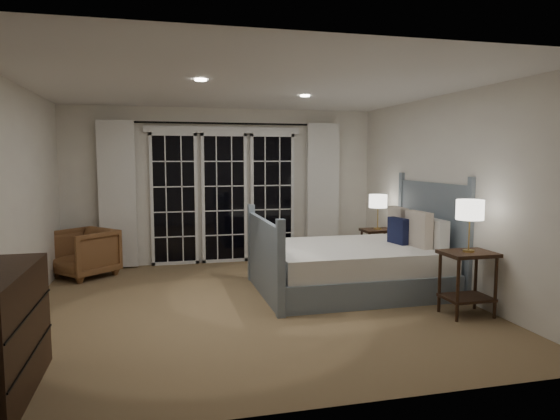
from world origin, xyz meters
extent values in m
plane|color=#8F704D|center=(0.00, 0.00, 0.00)|extent=(5.00, 5.00, 0.00)
plane|color=silver|center=(0.00, 0.00, 2.50)|extent=(5.00, 5.00, 0.00)
cube|color=white|center=(-2.50, 0.00, 1.25)|extent=(0.02, 5.00, 2.50)
cube|color=white|center=(2.50, 0.00, 1.25)|extent=(0.02, 5.00, 2.50)
cube|color=white|center=(0.00, 2.50, 1.25)|extent=(5.00, 0.02, 2.50)
cube|color=white|center=(0.00, -2.50, 1.25)|extent=(5.00, 0.02, 2.50)
cube|color=black|center=(-0.80, 2.47, 1.05)|extent=(0.66, 0.02, 2.02)
cube|color=black|center=(0.00, 2.47, 1.05)|extent=(0.66, 0.02, 2.02)
cube|color=black|center=(0.80, 2.47, 1.05)|extent=(0.66, 0.02, 2.02)
cube|color=white|center=(0.00, 2.46, 2.15)|extent=(2.50, 0.04, 0.10)
cylinder|color=black|center=(0.00, 2.40, 2.25)|extent=(3.50, 0.03, 0.03)
cube|color=white|center=(-1.65, 2.38, 1.15)|extent=(0.55, 0.10, 2.25)
cube|color=white|center=(1.65, 2.38, 1.15)|extent=(0.55, 0.10, 2.25)
cylinder|color=white|center=(0.80, 0.60, 2.49)|extent=(0.12, 0.12, 0.01)
cylinder|color=white|center=(-0.60, -0.40, 2.49)|extent=(0.12, 0.12, 0.01)
cube|color=slate|center=(1.35, 0.32, 0.16)|extent=(2.18, 1.70, 0.32)
cube|color=white|center=(1.35, 0.32, 0.45)|extent=(2.12, 1.64, 0.27)
cube|color=slate|center=(2.50, 0.32, 0.69)|extent=(0.06, 1.70, 1.38)
cube|color=slate|center=(0.20, 0.32, 0.48)|extent=(0.06, 1.70, 0.96)
cube|color=white|center=(2.30, 0.00, 0.76)|extent=(0.14, 0.60, 0.36)
cube|color=white|center=(2.30, 0.64, 0.76)|extent=(0.14, 0.60, 0.36)
cube|color=beige|center=(2.14, 0.04, 0.81)|extent=(0.16, 0.46, 0.45)
cube|color=beige|center=(2.14, 0.60, 0.81)|extent=(0.16, 0.46, 0.45)
cube|color=#121632|center=(2.00, 0.32, 0.75)|extent=(0.15, 0.35, 0.34)
cube|color=#331E11|center=(2.18, -0.94, 0.68)|extent=(0.54, 0.43, 0.04)
cube|color=#331E11|center=(2.18, -0.94, 0.19)|extent=(0.50, 0.39, 0.03)
cylinder|color=#331E11|center=(1.96, -1.11, 0.33)|extent=(0.04, 0.04, 0.67)
cylinder|color=#331E11|center=(2.41, -1.11, 0.33)|extent=(0.04, 0.04, 0.67)
cylinder|color=#331E11|center=(1.96, -0.77, 0.33)|extent=(0.04, 0.04, 0.67)
cylinder|color=#331E11|center=(2.41, -0.77, 0.33)|extent=(0.04, 0.04, 0.67)
cube|color=#331E11|center=(2.24, 1.47, 0.59)|extent=(0.47, 0.37, 0.04)
cube|color=#331E11|center=(2.24, 1.47, 0.17)|extent=(0.43, 0.34, 0.03)
cylinder|color=#331E11|center=(2.04, 1.32, 0.29)|extent=(0.04, 0.04, 0.58)
cylinder|color=#331E11|center=(2.44, 1.32, 0.29)|extent=(0.04, 0.04, 0.58)
cylinder|color=#331E11|center=(2.04, 1.62, 0.29)|extent=(0.04, 0.04, 0.58)
cylinder|color=#331E11|center=(2.44, 1.62, 0.29)|extent=(0.04, 0.04, 0.58)
cylinder|color=tan|center=(2.18, -0.94, 0.71)|extent=(0.12, 0.12, 0.02)
cylinder|color=tan|center=(2.18, -0.94, 0.88)|extent=(0.02, 0.02, 0.33)
cylinder|color=white|center=(2.18, -0.94, 1.16)|extent=(0.29, 0.29, 0.21)
cylinder|color=tan|center=(2.24, 1.47, 0.62)|extent=(0.12, 0.12, 0.02)
cylinder|color=tan|center=(2.24, 1.47, 0.78)|extent=(0.02, 0.02, 0.31)
cylinder|color=white|center=(2.24, 1.47, 1.04)|extent=(0.28, 0.28, 0.20)
imported|color=brown|center=(-2.10, 1.93, 0.35)|extent=(1.06, 1.06, 0.69)
cube|color=black|center=(-1.95, -1.80, 0.30)|extent=(0.01, 1.28, 0.01)
cube|color=black|center=(-1.95, -1.80, 0.61)|extent=(0.01, 1.28, 0.01)
camera|label=1|loc=(-1.05, -5.59, 1.71)|focal=32.00mm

